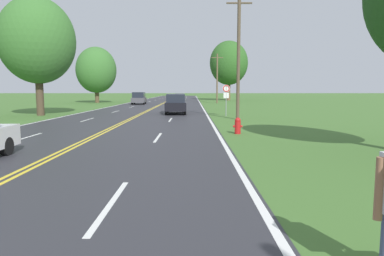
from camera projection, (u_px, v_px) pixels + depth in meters
fire_hydrant at (237, 126)px, 16.67m from camera, size 0.45×0.29×0.80m
traffic_sign at (225, 93)px, 27.75m from camera, size 0.60×0.10×2.53m
utility_pole_midground at (237, 56)px, 24.30m from camera, size 1.80×0.24×8.76m
utility_pole_far at (216, 78)px, 53.63m from camera, size 1.80×0.24×7.70m
tree_behind_sign at (228, 63)px, 67.22m from camera, size 7.47×7.47×11.63m
tree_mid_treeline at (95, 70)px, 55.25m from camera, size 6.43×6.43×8.98m
tree_right_cluster at (36, 41)px, 27.72m from camera, size 6.05×6.05×9.59m
car_black_suv_mid_far at (175, 103)px, 30.47m from camera, size 1.95×4.95×1.76m
car_dark_grey_van_receding at (138, 98)px, 50.08m from camera, size 2.08×4.35×1.76m
car_silver_hatchback_distant at (178, 97)px, 65.24m from camera, size 1.90×4.14×1.40m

